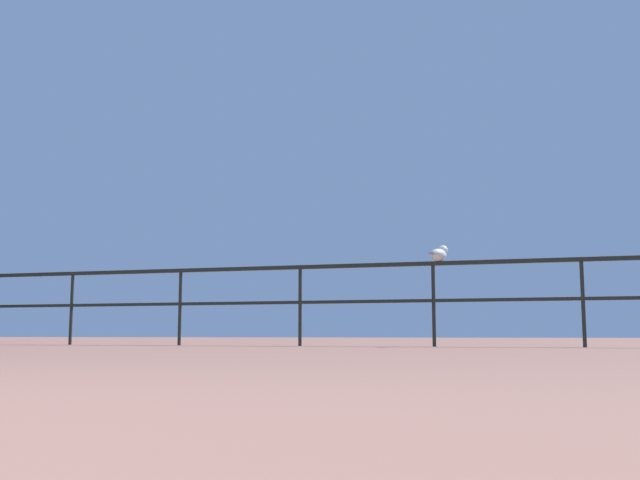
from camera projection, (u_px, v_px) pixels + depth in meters
pier_railing at (433, 284)px, 8.82m from camera, size 23.77×0.05×1.02m
seagull_on_rail at (439, 254)px, 8.87m from camera, size 0.24×0.43×0.21m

